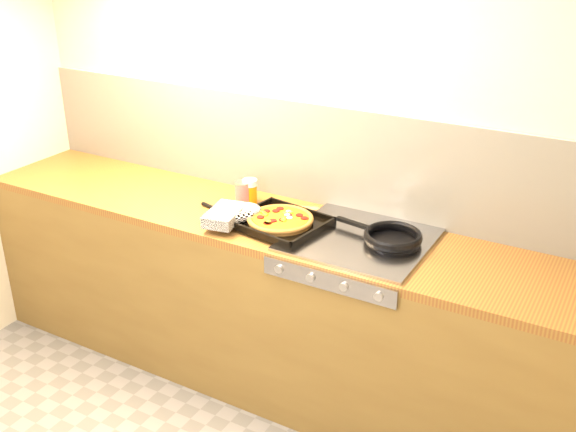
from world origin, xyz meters
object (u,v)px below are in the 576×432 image
Objects in this scene: pizza_on_tray at (266,218)px; frying_pan at (392,237)px; tomato_can at (243,193)px; juice_glass at (250,191)px.

pizza_on_tray is 1.23× the size of frying_pan.
juice_glass reaches higher than tomato_can.
juice_glass is at bearing 172.83° from frying_pan.
pizza_on_tray is 4.77× the size of tomato_can.
frying_pan is 0.82m from tomato_can.
pizza_on_tray is 4.44× the size of juice_glass.
tomato_can is 0.04m from juice_glass.
tomato_can is (-0.81, 0.07, 0.02)m from frying_pan.
juice_glass reaches higher than frying_pan.
pizza_on_tray is at bearing -169.40° from frying_pan.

